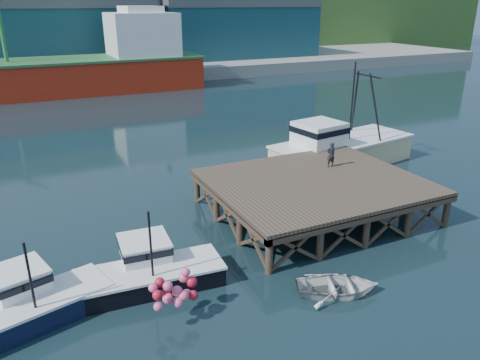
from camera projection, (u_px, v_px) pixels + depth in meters
ground at (231, 231)px, 26.03m from camera, size 300.00×300.00×0.00m
wharf at (317, 184)px, 27.40m from camera, size 12.00×10.00×2.62m
far_quay at (70, 66)px, 84.60m from camera, size 160.00×40.00×2.00m
warehouse_mid at (69, 36)px, 78.43m from camera, size 28.00×16.00×9.00m
warehouse_right at (232, 32)px, 90.57m from camera, size 30.00×16.00×9.00m
cargo_ship at (22, 71)px, 61.83m from camera, size 55.50×10.00×13.75m
hillside at (48, 6)px, 106.28m from camera, size 220.00×50.00×22.00m
boat_navy at (29, 302)px, 18.56m from camera, size 6.43×4.16×3.79m
boat_black at (149, 270)px, 20.90m from camera, size 6.57×5.51×3.97m
trawler at (340, 145)px, 35.88m from camera, size 12.26×5.95×7.87m
dinghy at (338, 286)px, 20.32m from camera, size 4.30×3.78×0.74m
dockworker at (331, 154)px, 29.46m from camera, size 0.61×0.42×1.62m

